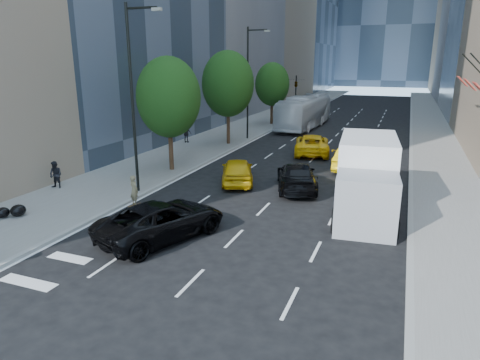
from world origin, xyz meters
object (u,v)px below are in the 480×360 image
at_px(skateboarder, 134,192).
at_px(city_bus, 304,112).
at_px(black_sedan_lincoln, 162,220).
at_px(box_truck, 367,176).
at_px(black_sedan_mercedes, 297,176).

xyz_separation_m(skateboarder, city_bus, (2.09, 29.41, 0.96)).
distance_m(black_sedan_lincoln, city_bus, 32.37).
height_order(black_sedan_lincoln, box_truck, box_truck).
height_order(skateboarder, black_sedan_mercedes, skateboarder).
relative_size(black_sedan_mercedes, city_bus, 0.43).
xyz_separation_m(black_sedan_mercedes, city_bus, (-4.91, 23.32, 0.97)).
distance_m(skateboarder, box_truck, 11.73).
xyz_separation_m(skateboarder, black_sedan_mercedes, (7.00, 6.09, -0.01)).
bearing_deg(skateboarder, box_truck, -137.60).
bearing_deg(black_sedan_mercedes, skateboarder, 23.72).
xyz_separation_m(black_sedan_mercedes, box_truck, (4.10, -2.45, 1.06)).
bearing_deg(skateboarder, city_bus, -69.81).
height_order(black_sedan_mercedes, city_bus, city_bus).
xyz_separation_m(black_sedan_lincoln, black_sedan_mercedes, (3.60, 9.00, -0.02)).
relative_size(skateboarder, box_truck, 0.20).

